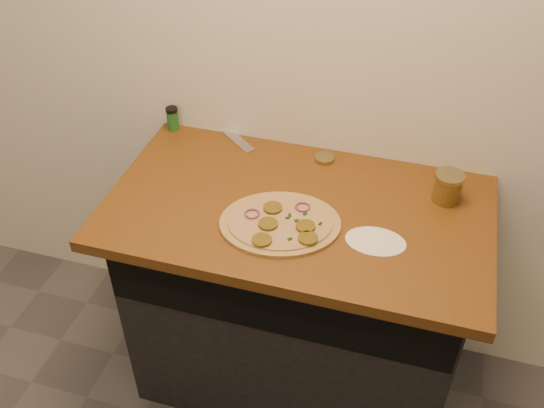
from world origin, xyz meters
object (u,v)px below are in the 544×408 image
(pizza, at_px, (280,223))
(salsa_jar, at_px, (448,187))
(chefs_knife, at_px, (225,129))
(spice_shaker, at_px, (173,119))

(pizza, distance_m, salsa_jar, 0.54)
(pizza, relative_size, chefs_knife, 1.80)
(spice_shaker, bearing_deg, chefs_knife, 13.73)
(chefs_knife, xyz_separation_m, spice_shaker, (-0.19, -0.05, 0.04))
(salsa_jar, xyz_separation_m, spice_shaker, (-0.99, 0.14, -0.01))
(chefs_knife, xyz_separation_m, salsa_jar, (0.80, -0.19, 0.04))
(pizza, distance_m, spice_shaker, 0.66)
(pizza, bearing_deg, spice_shaker, 142.19)
(pizza, height_order, salsa_jar, salsa_jar)
(pizza, relative_size, salsa_jar, 4.47)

